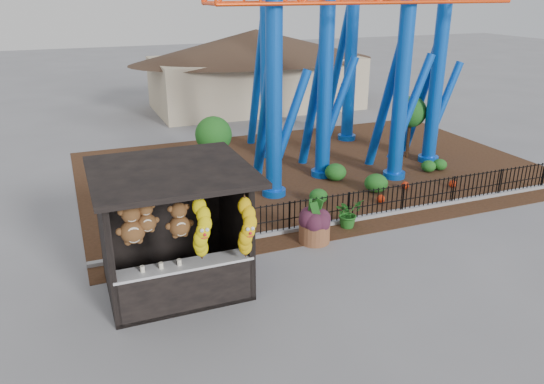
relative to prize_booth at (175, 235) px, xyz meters
name	(u,v)px	position (x,y,z in m)	size (l,w,h in m)	color
ground	(308,286)	(3.00, -0.89, -1.54)	(120.00, 120.00, 0.00)	slate
mulch_bed	(313,170)	(7.00, 7.11, -1.53)	(18.00, 12.00, 0.02)	#331E11
curb	(381,215)	(7.00, 2.11, -1.48)	(18.00, 0.18, 0.12)	gray
prize_booth	(175,235)	(0.00, 0.00, 0.00)	(3.50, 3.40, 3.12)	black
picket_fence	(406,198)	(7.90, 2.11, -1.04)	(12.20, 0.06, 1.00)	black
roller_coaster	(342,0)	(8.12, 7.34, 4.90)	(11.00, 6.37, 10.82)	blue
terracotta_planter	(314,232)	(4.22, 1.28, -1.26)	(0.90, 0.90, 0.57)	brown
planter_foliage	(315,213)	(4.22, 1.28, -0.65)	(0.70, 0.70, 0.64)	#371625
potted_plant	(348,213)	(5.62, 1.81, -1.08)	(0.82, 0.71, 0.91)	#264D16
landscaping	(370,178)	(8.15, 4.65, -1.24)	(7.24, 3.46, 0.67)	#1A5218
pavilion	(256,56)	(9.00, 19.11, 1.52)	(15.00, 15.00, 4.80)	#BFAD8C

